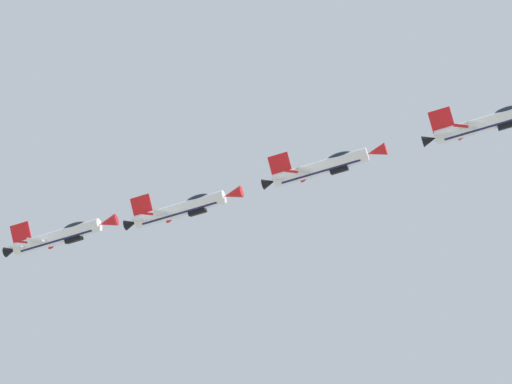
{
  "coord_description": "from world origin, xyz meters",
  "views": [
    {
      "loc": [
        1.65,
        -0.32,
        1.73
      ],
      "look_at": [
        -33.2,
        69.18,
        102.77
      ],
      "focal_mm": 72.85,
      "sensor_mm": 36.0,
      "label": 1
    }
  ],
  "objects": [
    {
      "name": "fighter_jet_right_wing",
      "position": [
        -43.17,
        68.21,
        103.97
      ],
      "size": [
        15.96,
        7.82,
        7.26
      ],
      "rotation": [
        0.0,
        0.79,
        4.83
      ],
      "color": "white"
    },
    {
      "name": "fighter_jet_lead",
      "position": [
        -4.14,
        70.96,
        101.02
      ],
      "size": [
        15.96,
        7.6,
        7.47
      ],
      "rotation": [
        0.0,
        0.82,
        4.83
      ],
      "color": "white"
    },
    {
      "name": "fighter_jet_left_wing",
      "position": [
        -24.75,
        70.62,
        104.55
      ],
      "size": [
        15.96,
        7.67,
        7.41
      ],
      "rotation": [
        0.0,
        0.81,
        4.83
      ],
      "color": "white"
    },
    {
      "name": "fighter_jet_left_outer",
      "position": [
        -59.42,
        65.01,
        103.83
      ],
      "size": [
        15.96,
        7.82,
        7.27
      ],
      "rotation": [
        0.0,
        0.79,
        4.83
      ],
      "color": "white"
    }
  ]
}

